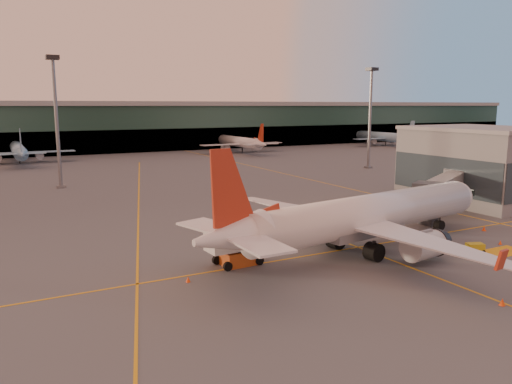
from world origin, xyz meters
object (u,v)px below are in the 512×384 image
pushback_tug (382,220)px  catering_truck (236,240)px  gpu_cart (475,248)px  main_airplane (361,217)px

pushback_tug → catering_truck: bearing=171.1°
gpu_cart → pushback_tug: bearing=113.5°
main_airplane → catering_truck: 14.39m
catering_truck → pushback_tug: bearing=9.8°
gpu_cart → main_airplane: bearing=173.9°
catering_truck → gpu_cart: (25.33, -8.59, -2.09)m
catering_truck → gpu_cart: bearing=-22.4°
catering_truck → pushback_tug: catering_truck is taller
gpu_cart → pushback_tug: 14.58m
catering_truck → pushback_tug: size_ratio=1.50×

